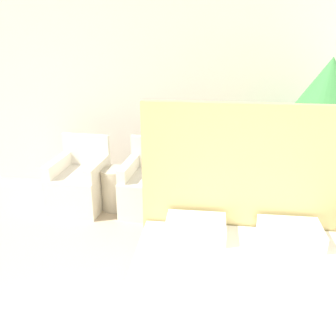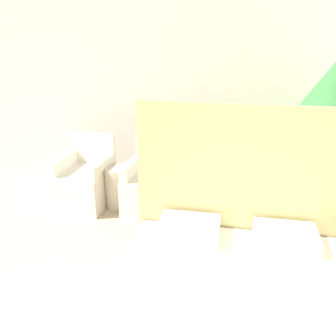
{
  "view_description": "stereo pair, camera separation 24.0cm",
  "coord_description": "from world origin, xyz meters",
  "px_view_note": "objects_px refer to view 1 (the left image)",
  "views": [
    {
      "loc": [
        0.79,
        -0.72,
        2.11
      ],
      "look_at": [
        0.37,
        2.78,
        0.74
      ],
      "focal_mm": 40.0,
      "sensor_mm": 36.0,
      "label": 1
    },
    {
      "loc": [
        1.03,
        -0.69,
        2.11
      ],
      "look_at": [
        0.37,
        2.78,
        0.74
      ],
      "focal_mm": 40.0,
      "sensor_mm": 36.0,
      "label": 2
    }
  ],
  "objects_px": {
    "bed": "(247,319)",
    "armchair_near_window_left": "(80,185)",
    "armchair_near_window_right": "(150,189)",
    "potted_palm": "(325,114)",
    "side_table": "(114,189)"
  },
  "relations": [
    {
      "from": "armchair_near_window_left",
      "to": "armchair_near_window_right",
      "type": "height_order",
      "value": "same"
    },
    {
      "from": "bed",
      "to": "armchair_near_window_left",
      "type": "bearing_deg",
      "value": 132.82
    },
    {
      "from": "side_table",
      "to": "bed",
      "type": "bearing_deg",
      "value": -54.61
    },
    {
      "from": "armchair_near_window_left",
      "to": "potted_palm",
      "type": "xyz_separation_m",
      "value": [
        2.67,
        -0.18,
        0.99
      ]
    },
    {
      "from": "armchair_near_window_left",
      "to": "potted_palm",
      "type": "relative_size",
      "value": 0.46
    },
    {
      "from": "bed",
      "to": "armchair_near_window_left",
      "type": "distance_m",
      "value": 2.72
    },
    {
      "from": "armchair_near_window_left",
      "to": "side_table",
      "type": "relative_size",
      "value": 1.65
    },
    {
      "from": "bed",
      "to": "armchair_near_window_left",
      "type": "relative_size",
      "value": 2.67
    },
    {
      "from": "bed",
      "to": "armchair_near_window_right",
      "type": "height_order",
      "value": "bed"
    },
    {
      "from": "armchair_near_window_left",
      "to": "armchair_near_window_right",
      "type": "distance_m",
      "value": 0.87
    },
    {
      "from": "bed",
      "to": "side_table",
      "type": "height_order",
      "value": "bed"
    },
    {
      "from": "armchair_near_window_right",
      "to": "potted_palm",
      "type": "xyz_separation_m",
      "value": [
        1.81,
        -0.18,
        0.99
      ]
    },
    {
      "from": "side_table",
      "to": "armchair_near_window_left",
      "type": "bearing_deg",
      "value": 179.87
    },
    {
      "from": "armchair_near_window_right",
      "to": "potted_palm",
      "type": "bearing_deg",
      "value": -0.77
    },
    {
      "from": "bed",
      "to": "armchair_near_window_left",
      "type": "xyz_separation_m",
      "value": [
        -1.85,
        1.99,
        0.01
      ]
    }
  ]
}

